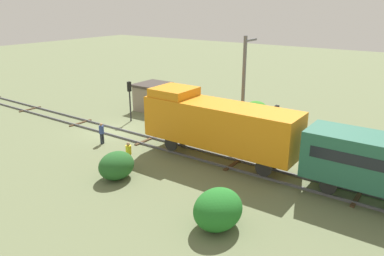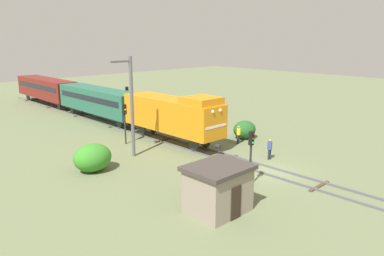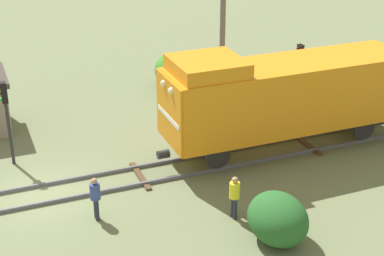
% 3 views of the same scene
% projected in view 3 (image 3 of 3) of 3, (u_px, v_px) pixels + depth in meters
% --- Properties ---
extents(ground_plane, '(144.59, 144.59, 0.00)m').
position_uv_depth(ground_plane, '(42.00, 196.00, 23.04)').
color(ground_plane, '#66704C').
extents(railway_track, '(2.40, 96.39, 0.16)m').
position_uv_depth(railway_track, '(42.00, 194.00, 23.01)').
color(railway_track, '#595960').
rests_on(railway_track, ground).
extents(locomotive, '(2.90, 11.60, 4.60)m').
position_uv_depth(locomotive, '(284.00, 93.00, 25.52)').
color(locomotive, orange).
rests_on(locomotive, railway_track).
extents(traffic_signal_near, '(0.32, 0.34, 3.75)m').
position_uv_depth(traffic_signal_near, '(6.00, 108.00, 24.41)').
color(traffic_signal_near, '#262628').
rests_on(traffic_signal_near, ground).
extents(traffic_signal_mid, '(0.32, 0.34, 3.70)m').
position_uv_depth(traffic_signal_mid, '(299.00, 66.00, 29.43)').
color(traffic_signal_mid, '#262628').
rests_on(traffic_signal_mid, ground).
extents(worker_near_track, '(0.38, 0.38, 1.70)m').
position_uv_depth(worker_near_track, '(95.00, 195.00, 21.15)').
color(worker_near_track, '#262B38').
rests_on(worker_near_track, ground).
extents(worker_by_signal, '(0.38, 0.38, 1.70)m').
position_uv_depth(worker_by_signal, '(234.00, 194.00, 21.23)').
color(worker_by_signal, '#262B38').
rests_on(worker_by_signal, ground).
extents(catenary_mast, '(1.94, 0.28, 8.23)m').
position_uv_depth(catenary_mast, '(222.00, 30.00, 28.90)').
color(catenary_mast, '#595960').
rests_on(catenary_mast, ground).
extents(bush_near, '(2.42, 1.98, 1.76)m').
position_uv_depth(bush_near, '(278.00, 219.00, 19.98)').
color(bush_near, '#245B26').
rests_on(bush_near, ground).
extents(bush_mid, '(2.86, 2.34, 2.08)m').
position_uv_depth(bush_mid, '(176.00, 71.00, 33.52)').
color(bush_mid, '#358426').
rests_on(bush_mid, ground).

